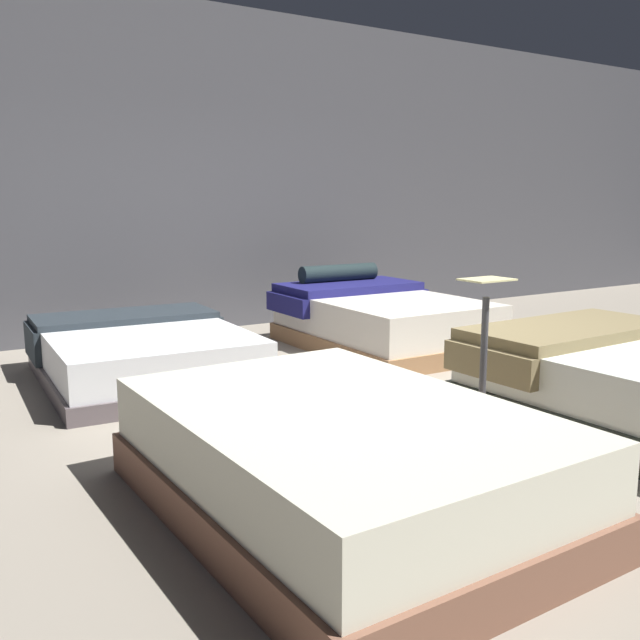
# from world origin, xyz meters

# --- Properties ---
(ground_plane) EXTENTS (18.00, 18.00, 0.02)m
(ground_plane) POSITION_xyz_m (0.00, 0.00, -0.01)
(ground_plane) COLOR gray
(showroom_back_wall) EXTENTS (18.00, 0.06, 3.50)m
(showroom_back_wall) POSITION_xyz_m (0.00, 3.14, 1.75)
(showroom_back_wall) COLOR #47474C
(showroom_back_wall) RESTS_ON ground_plane
(bed_0) EXTENTS (1.50, 2.16, 0.51)m
(bed_0) POSITION_xyz_m (-1.14, -1.51, 0.25)
(bed_0) COLOR brown
(bed_0) RESTS_ON ground_plane
(bed_2) EXTENTS (1.66, 2.03, 0.46)m
(bed_2) POSITION_xyz_m (-1.14, 1.35, 0.21)
(bed_2) COLOR #584E52
(bed_2) RESTS_ON ground_plane
(bed_3) EXTENTS (1.56, 2.10, 0.76)m
(bed_3) POSITION_xyz_m (1.25, 1.33, 0.27)
(bed_3) COLOR #9A6D48
(bed_3) RESTS_ON ground_plane
(price_sign) EXTENTS (0.28, 0.24, 1.01)m
(price_sign) POSITION_xyz_m (0.00, -1.29, 0.39)
(price_sign) COLOR #3F3F44
(price_sign) RESTS_ON ground_plane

